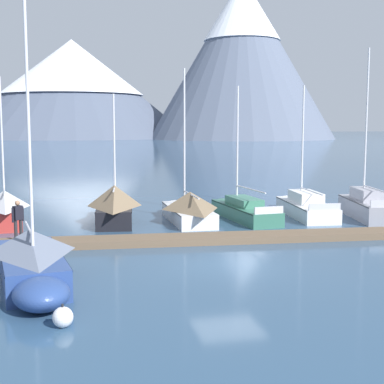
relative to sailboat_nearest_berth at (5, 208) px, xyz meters
name	(u,v)px	position (x,y,z in m)	size (l,w,h in m)	color
ground_plane	(228,264)	(8.93, -10.62, -0.87)	(700.00, 700.00, 0.00)	#2D4C6B
mountain_central_massif	(72,85)	(7.26, 200.08, 19.76)	(95.08, 95.08, 38.50)	#4C566B
mountain_shoulder_ridge	(242,56)	(66.12, 163.74, 28.53)	(66.79, 66.79, 56.71)	slate
dock	(202,239)	(8.93, -6.62, -0.73)	(22.78, 3.37, 0.30)	brown
sailboat_nearest_berth	(5,208)	(0.00, 0.00, 0.00)	(2.21, 6.01, 7.66)	#B2332D
sailboat_second_berth	(32,261)	(1.97, -11.81, -0.07)	(2.73, 6.79, 9.23)	navy
sailboat_mid_dock_port	(115,204)	(5.65, -0.50, 0.07)	(2.50, 6.82, 6.80)	black
sailboat_mid_dock_starboard	(188,207)	(9.47, -1.21, -0.10)	(2.15, 6.78, 8.17)	silver
sailboat_far_berth	(242,209)	(12.63, -0.91, -0.38)	(2.28, 7.14, 7.30)	#336B56
sailboat_outer_slip	(303,206)	(16.40, -0.70, -0.33)	(2.51, 7.32, 7.39)	white
sailboat_end_of_dock	(364,205)	(19.48, -2.01, -0.21)	(2.76, 6.69, 9.34)	#93939E
person_on_dock	(18,217)	(1.09, -5.76, 0.39)	(0.47, 0.41, 1.69)	#232328
mooring_buoy_channel_marker	(63,317)	(2.92, -15.92, -0.60)	(0.54, 0.54, 0.62)	white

